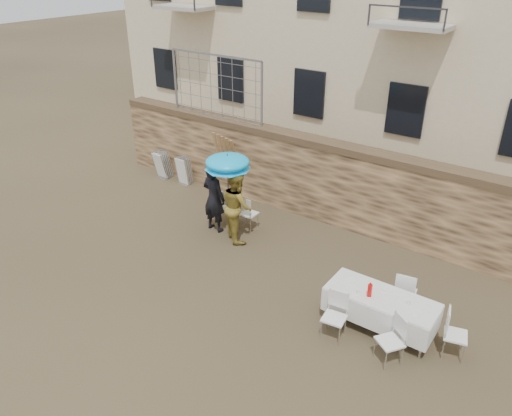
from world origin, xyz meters
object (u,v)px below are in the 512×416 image
Objects in this scene: umbrella at (228,165)px; soda_bottle at (370,290)px; table_chair_front_right at (390,341)px; couple_chair_right at (249,213)px; chair_stack_right at (187,169)px; man_suit at (214,198)px; couple_chair_left at (228,205)px; table_chair_back at (405,291)px; table_chair_front_left at (334,317)px; chair_stack_left at (166,163)px; woman_dress at (237,206)px; banquet_table at (382,298)px; table_chair_side at (456,334)px.

soda_bottle is at bearing -17.27° from umbrella.
umbrella is at bearing -166.57° from table_chair_front_right.
couple_chair_right reaches higher than chair_stack_right.
couple_chair_right is 1.00× the size of table_chair_front_right.
man_suit reaches higher than couple_chair_left.
table_chair_back is at bearing 67.17° from soda_bottle.
couple_chair_left is 5.11m from table_chair_front_left.
table_chair_front_left reaches higher than chair_stack_left.
couple_chair_right and table_chair_front_right have the same top height.
couple_chair_right is 1.04× the size of chair_stack_left.
soda_bottle is 0.27× the size of table_chair_back.
soda_bottle reaches higher than table_chair_back.
woman_dress reaches higher than couple_chair_left.
couple_chair_left is at bearing 131.63° from umbrella.
table_chair_front_left is (-0.60, -0.75, -0.25)m from banquet_table.
table_chair_front_left is at bearing 146.29° from couple_chair_right.
table_chair_back reaches higher than chair_stack_left.
chair_stack_left is at bearing 159.76° from soda_bottle.
couple_chair_right is 5.46m from table_chair_front_right.
table_chair_front_left is 1.04× the size of chair_stack_right.
chair_stack_right is (-3.33, 1.26, -0.02)m from couple_chair_right.
woman_dress is 4.57m from table_chair_back.
woman_dress reaches higher than couple_chair_right.
soda_bottle is at bearing 162.29° from couple_chair_left.
chair_stack_left and chair_stack_right have the same top height.
soda_bottle is 8.14m from chair_stack_right.
woman_dress is at bearing -179.05° from man_suit.
soda_bottle is 8.98m from chair_stack_left.
soda_bottle reaches higher than couple_chair_right.
chair_stack_left is (-4.23, 1.26, -0.02)m from couple_chair_right.
table_chair_front_right is 1.24m from table_chair_side.
table_chair_front_left is 1.00× the size of table_chair_back.
soda_bottle is 0.28× the size of chair_stack_left.
woman_dress is 1.91× the size of table_chair_front_right.
couple_chair_right is 1.00× the size of table_chair_back.
man_suit is 1.00m from couple_chair_right.
chair_stack_right is at bearing -22.62° from couple_chair_left.
couple_chair_right is at bearing -20.83° from table_chair_back.
chair_stack_right is at bearing 58.01° from table_chair_side.
table_chair_front_right is (4.89, -2.44, 0.00)m from couple_chair_right.
table_chair_front_left is at bearing 52.91° from table_chair_back.
chair_stack_right is (-2.63, 1.81, -0.46)m from man_suit.
soda_bottle is (4.14, -1.29, -0.01)m from woman_dress.
table_chair_front_right is at bearing 159.33° from couple_chair_left.
woman_dress reaches higher than banquet_table.
banquet_table is at bearing -20.95° from chair_stack_right.
couple_chair_left and table_chair_back have the same top height.
table_chair_back is 1.04× the size of chair_stack_left.
couple_chair_right is 6.00m from table_chair_side.
man_suit reaches higher than woman_dress.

